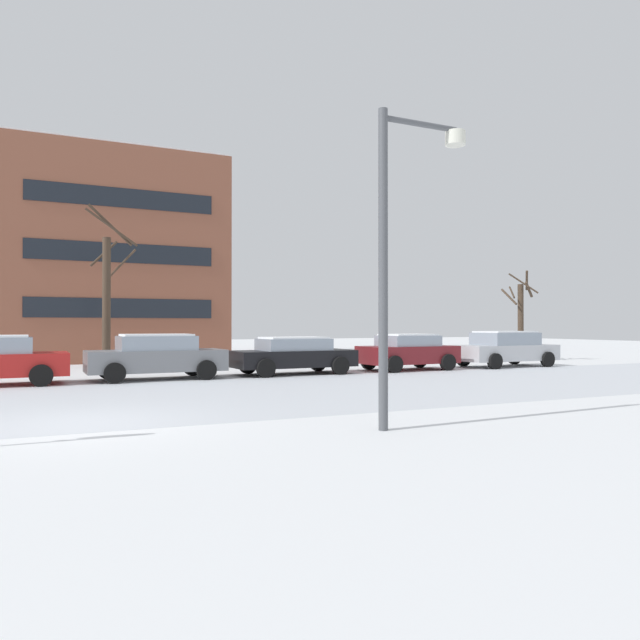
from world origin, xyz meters
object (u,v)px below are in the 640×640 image
(parked_car_gray, at_px, (156,356))
(parked_car_maroon, at_px, (408,351))
(street_lamp, at_px, (399,233))
(parked_car_black, at_px, (294,355))
(parked_car_silver, at_px, (505,349))

(parked_car_gray, bearing_deg, parked_car_maroon, 0.00)
(street_lamp, distance_m, parked_car_maroon, 13.55)
(street_lamp, height_order, parked_car_gray, street_lamp)
(parked_car_gray, xyz_separation_m, parked_car_black, (4.82, 0.05, -0.06))
(parked_car_gray, relative_size, parked_car_black, 0.99)
(street_lamp, height_order, parked_car_black, street_lamp)
(parked_car_gray, xyz_separation_m, parked_car_maroon, (9.64, 0.00, -0.02))
(parked_car_maroon, relative_size, parked_car_silver, 0.85)
(street_lamp, xyz_separation_m, parked_car_gray, (-2.25, 11.05, -2.57))
(parked_car_black, bearing_deg, parked_car_maroon, -0.56)
(street_lamp, relative_size, parked_car_maroon, 1.40)
(street_lamp, relative_size, parked_car_black, 1.22)
(parked_car_black, height_order, parked_car_maroon, parked_car_maroon)
(street_lamp, distance_m, parked_car_gray, 11.57)
(parked_car_black, xyz_separation_m, parked_car_silver, (9.64, -0.16, 0.07))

